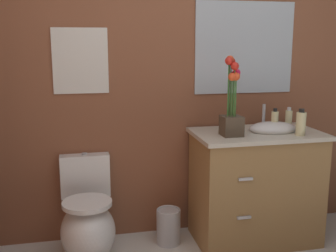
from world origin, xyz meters
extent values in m
cube|color=brown|center=(0.20, 1.69, 1.25)|extent=(4.60, 0.05, 2.50)
ellipsoid|color=white|center=(-0.79, 1.35, 0.20)|extent=(0.38, 0.48, 0.40)
cube|color=white|center=(-0.79, 1.40, 0.09)|extent=(0.22, 0.26, 0.18)
cube|color=white|center=(-0.79, 1.63, 0.52)|extent=(0.36, 0.13, 0.32)
cylinder|color=white|center=(-0.79, 1.33, 0.42)|extent=(0.34, 0.34, 0.03)
cylinder|color=#B7B7BC|center=(-0.79, 1.63, 0.68)|extent=(0.04, 0.04, 0.02)
cube|color=#9E7242|center=(0.46, 1.37, 0.41)|extent=(0.90, 0.52, 0.82)
cube|color=beige|center=(0.46, 1.37, 0.83)|extent=(0.94, 0.56, 0.03)
ellipsoid|color=white|center=(0.58, 1.37, 0.87)|extent=(0.36, 0.26, 0.10)
cylinder|color=#B7B7BC|center=(0.58, 1.53, 0.94)|extent=(0.02, 0.02, 0.18)
cube|color=#B7B7BC|center=(0.26, 1.09, 0.59)|extent=(0.10, 0.02, 0.02)
cube|color=#B7B7BC|center=(0.26, 1.09, 0.31)|extent=(0.10, 0.02, 0.02)
cube|color=#4C3D2D|center=(0.22, 1.29, 0.92)|extent=(0.14, 0.14, 0.14)
cylinder|color=#386B2D|center=(0.25, 1.30, 1.14)|extent=(0.01, 0.01, 0.30)
sphere|color=#E01E51|center=(0.25, 1.30, 1.29)|extent=(0.06, 0.06, 0.06)
cylinder|color=#386B2D|center=(0.24, 1.33, 1.13)|extent=(0.01, 0.01, 0.28)
sphere|color=#E01E51|center=(0.24, 1.33, 1.27)|extent=(0.06, 0.06, 0.06)
cylinder|color=#386B2D|center=(0.22, 1.33, 1.17)|extent=(0.01, 0.01, 0.38)
sphere|color=red|center=(0.22, 1.33, 1.36)|extent=(0.06, 0.06, 0.06)
cylinder|color=#386B2D|center=(0.20, 1.31, 1.18)|extent=(0.01, 0.01, 0.39)
sphere|color=#EA4C23|center=(0.20, 1.31, 1.38)|extent=(0.06, 0.06, 0.06)
cylinder|color=#386B2D|center=(0.19, 1.29, 1.18)|extent=(0.01, 0.01, 0.38)
sphere|color=red|center=(0.19, 1.29, 1.37)|extent=(0.06, 0.06, 0.06)
cylinder|color=#386B2D|center=(0.21, 1.27, 1.12)|extent=(0.01, 0.01, 0.28)
sphere|color=#EA4C23|center=(0.21, 1.27, 1.26)|extent=(0.06, 0.06, 0.06)
cylinder|color=#386B2D|center=(0.23, 1.27, 1.16)|extent=(0.01, 0.01, 0.35)
sphere|color=red|center=(0.23, 1.27, 1.33)|extent=(0.06, 0.06, 0.06)
cylinder|color=#386B2D|center=(0.24, 1.27, 1.12)|extent=(0.01, 0.01, 0.28)
sphere|color=#EA4C23|center=(0.24, 1.27, 1.26)|extent=(0.06, 0.06, 0.06)
cylinder|color=beige|center=(0.60, 1.38, 0.92)|extent=(0.05, 0.05, 0.15)
cylinder|color=black|center=(0.60, 1.38, 1.00)|extent=(0.03, 0.03, 0.02)
cylinder|color=beige|center=(0.70, 1.20, 0.93)|extent=(0.07, 0.07, 0.17)
cylinder|color=black|center=(0.70, 1.20, 1.02)|extent=(0.04, 0.04, 0.02)
cylinder|color=beige|center=(0.77, 1.48, 0.91)|extent=(0.05, 0.05, 0.13)
cylinder|color=silver|center=(0.77, 1.48, 0.99)|extent=(0.03, 0.03, 0.02)
cylinder|color=#B7B7BC|center=(-0.20, 1.44, 0.13)|extent=(0.18, 0.18, 0.26)
torus|color=#B7B7BC|center=(-0.20, 1.44, 0.27)|extent=(0.18, 0.18, 0.01)
cube|color=silver|center=(-0.79, 1.66, 1.36)|extent=(0.39, 0.01, 0.47)
cube|color=#B2BCC6|center=(0.46, 1.66, 1.45)|extent=(0.80, 0.01, 0.70)
camera|label=1|loc=(-0.84, -1.39, 1.49)|focal=44.28mm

